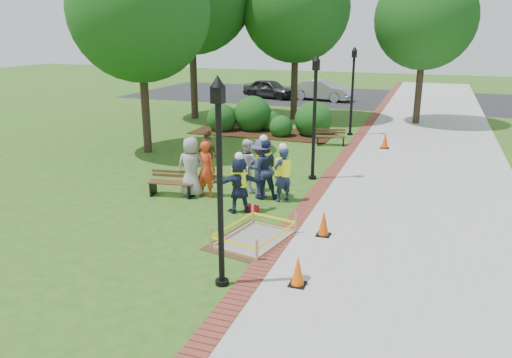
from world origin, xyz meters
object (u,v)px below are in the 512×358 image
(lamp_near, at_px, (220,169))
(wet_concrete_pad, at_px, (255,232))
(hivis_worker_b, at_px, (283,173))
(cone_front, at_px, (298,271))
(hivis_worker_a, at_px, (239,182))
(hivis_worker_c, at_px, (263,167))
(bench_near, at_px, (172,188))

(lamp_near, bearing_deg, wet_concrete_pad, 92.81)
(wet_concrete_pad, distance_m, hivis_worker_b, 3.16)
(cone_front, xyz_separation_m, hivis_worker_a, (-2.70, 3.63, 0.56))
(wet_concrete_pad, distance_m, hivis_worker_c, 3.38)
(bench_near, height_order, lamp_near, lamp_near)
(hivis_worker_a, bearing_deg, lamp_near, -73.50)
(cone_front, xyz_separation_m, hivis_worker_b, (-1.81, 4.93, 0.58))
(wet_concrete_pad, relative_size, bench_near, 1.75)
(lamp_near, distance_m, hivis_worker_a, 4.55)
(wet_concrete_pad, xyz_separation_m, cone_front, (1.60, -1.84, 0.09))
(wet_concrete_pad, height_order, lamp_near, lamp_near)
(cone_front, relative_size, hivis_worker_a, 0.38)
(hivis_worker_a, relative_size, hivis_worker_b, 0.97)
(bench_near, xyz_separation_m, hivis_worker_a, (2.53, -0.61, 0.64))
(lamp_near, bearing_deg, hivis_worker_a, 106.50)
(hivis_worker_b, bearing_deg, cone_front, -69.85)
(bench_near, height_order, cone_front, bench_near)
(hivis_worker_a, bearing_deg, cone_front, -53.37)
(wet_concrete_pad, distance_m, bench_near, 4.35)
(lamp_near, bearing_deg, bench_near, 128.49)
(cone_front, distance_m, hivis_worker_a, 4.56)
(hivis_worker_a, height_order, hivis_worker_c, hivis_worker_c)
(hivis_worker_b, distance_m, hivis_worker_c, 0.65)
(wet_concrete_pad, height_order, bench_near, bench_near)
(lamp_near, height_order, hivis_worker_b, lamp_near)
(bench_near, relative_size, hivis_worker_c, 0.74)
(lamp_near, xyz_separation_m, hivis_worker_b, (-0.32, 5.39, -1.58))
(bench_near, xyz_separation_m, cone_front, (5.23, -4.24, 0.07))
(hivis_worker_c, bearing_deg, lamp_near, -80.02)
(hivis_worker_a, xyz_separation_m, hivis_worker_b, (0.89, 1.30, 0.02))
(cone_front, height_order, lamp_near, lamp_near)
(cone_front, bearing_deg, hivis_worker_a, 126.63)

